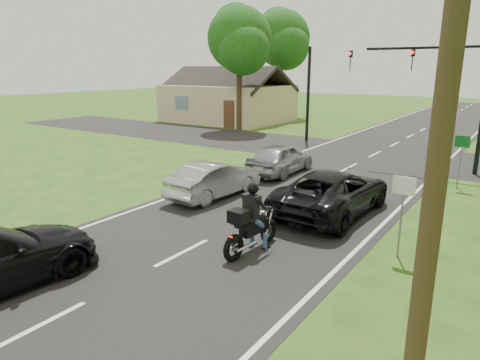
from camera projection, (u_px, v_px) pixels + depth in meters
The scene contains 15 objects.
ground at pixel (182, 253), 11.19m from camera, with size 140.00×140.00×0.00m, color #244814.
road at pixel (333, 176), 19.16m from camera, with size 8.00×100.00×0.01m, color black.
cross_road at pixel (375, 154), 23.93m from camera, with size 60.00×7.00×0.01m, color black.
motorcycle_rider at pixel (250, 225), 11.10m from camera, with size 0.64×2.21×1.90m.
dark_suv at pixel (333, 192), 14.11m from camera, with size 2.42×5.24×1.46m, color black.
silver_sedan at pixel (214, 179), 15.94m from camera, with size 1.41×4.04×1.33m, color #A4A4A9.
silver_suv at pixel (281, 158), 19.45m from camera, with size 1.66×4.14×1.41m, color #9A9DA2.
traffic_signal at pixel (441, 81), 19.46m from camera, with size 6.38×0.44×6.00m.
signal_pole_far at pixel (308, 95), 27.62m from camera, with size 0.20×0.20×6.00m, color black.
utility_pole_near at pixel (453, 34), 4.91m from camera, with size 1.60×0.28×10.00m.
sign_white at pixel (403, 197), 10.58m from camera, with size 0.55×0.07×2.12m.
sign_green at pixel (462, 149), 16.84m from camera, with size 0.55×0.07×2.12m.
tree_left_near at pixel (241, 42), 31.72m from camera, with size 5.12×4.96×9.22m.
tree_left_far at pixel (283, 41), 40.59m from camera, with size 5.76×5.58×10.14m.
house at pixel (228, 101), 38.63m from camera, with size 10.20×8.00×4.84m.
Camera 1 is at (7.11, -7.65, 4.71)m, focal length 32.00 mm.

